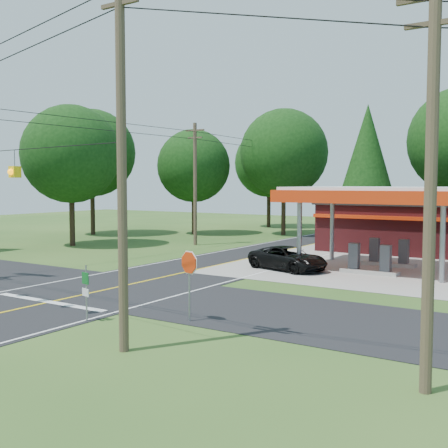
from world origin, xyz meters
The scene contains 14 objects.
ground centered at (0.00, 0.00, 0.00)m, with size 120.00×120.00×0.00m, color #29501C.
main_highway centered at (0.00, 0.00, 0.01)m, with size 8.00×120.00×0.02m, color black.
cross_road centered at (0.00, 0.00, 0.01)m, with size 70.00×7.00×0.02m, color black.
lane_center_yellow centered at (0.00, 0.00, 0.03)m, with size 0.15×110.00×0.00m, color yellow.
gas_canopy centered at (9.00, 13.00, 4.27)m, with size 10.60×7.40×4.88m.
convenience_store centered at (10.00, 22.98, 1.92)m, with size 16.40×7.55×3.80m.
utility_pole_near_right centered at (7.50, -7.00, 5.96)m, with size 1.80×0.30×11.50m.
utility_pole_far_left centered at (-8.00, 18.00, 5.20)m, with size 1.80×0.30×10.00m.
utility_pole_right_b centered at (16.00, -5.50, 5.20)m, with size 1.80×0.30×10.00m.
utility_pole_north centered at (-6.50, 35.00, 4.75)m, with size 0.30×0.30×9.50m.
treeline_backdrop centered at (0.82, 24.01, 7.49)m, with size 70.27×51.59×13.30m.
suv_car centered at (4.52, 10.00, 0.69)m, with size 4.96×4.96×1.38m, color black.
octagonal_stop_sign centered at (7.00, -3.01, 1.99)m, with size 0.90×0.26×2.65m.
route_sign_post centered at (3.80, -5.06, 1.24)m, with size 0.42×0.13×2.09m.
Camera 1 is at (19.16, -19.34, 5.09)m, focal length 45.00 mm.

